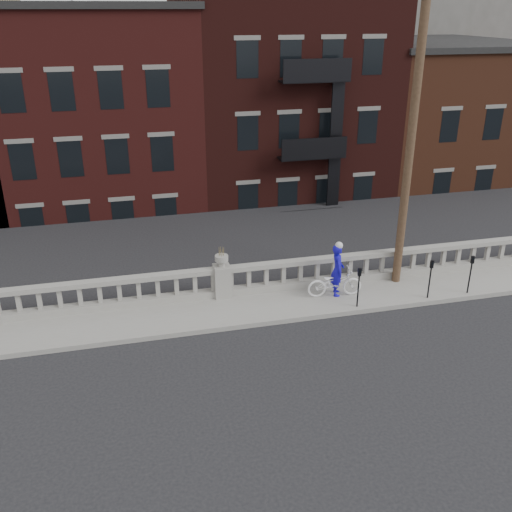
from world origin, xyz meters
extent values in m
plane|color=black|center=(0.00, 0.00, 0.00)|extent=(120.00, 120.00, 0.00)
cube|color=gray|center=(0.00, 3.00, 0.07)|extent=(32.00, 2.20, 0.15)
cube|color=gray|center=(0.00, 3.95, 0.28)|extent=(28.00, 0.34, 0.25)
cube|color=gray|center=(0.00, 3.95, 1.10)|extent=(28.00, 0.34, 0.16)
cube|color=gray|center=(0.00, 3.95, 0.70)|extent=(0.55, 0.55, 1.10)
cylinder|color=gray|center=(0.00, 3.95, 1.35)|extent=(0.24, 0.24, 0.20)
cylinder|color=gray|center=(0.00, 3.95, 1.53)|extent=(0.44, 0.44, 0.18)
cube|color=#605E59|center=(0.00, 4.30, -2.42)|extent=(36.00, 0.50, 5.15)
cube|color=black|center=(0.00, 25.95, -5.25)|extent=(80.00, 44.00, 0.50)
cube|color=#595651|center=(-2.00, 8.45, -3.00)|extent=(16.00, 7.00, 4.00)
cube|color=#595651|center=(22.00, 32.95, 4.00)|extent=(14.00, 14.00, 18.00)
cube|color=#4B1715|center=(-4.00, 19.95, 2.00)|extent=(10.00, 14.00, 14.00)
cube|color=black|center=(-4.00, 19.95, 9.15)|extent=(10.30, 14.30, 0.30)
cube|color=black|center=(6.00, 19.95, 2.75)|extent=(10.00, 14.00, 15.50)
cube|color=#562A1A|center=(16.00, 19.95, 1.00)|extent=(10.00, 14.00, 12.00)
cube|color=black|center=(16.00, 19.95, 7.15)|extent=(10.30, 14.30, 0.30)
cylinder|color=#422D1E|center=(6.20, 3.60, 5.15)|extent=(0.28, 0.28, 10.00)
cylinder|color=black|center=(4.10, 2.15, 0.70)|extent=(0.05, 0.05, 1.10)
cube|color=black|center=(4.10, 2.15, 1.38)|extent=(0.10, 0.08, 0.26)
cube|color=black|center=(4.10, 2.10, 1.42)|extent=(0.06, 0.01, 0.08)
cylinder|color=black|center=(6.63, 2.15, 0.70)|extent=(0.05, 0.05, 1.10)
cube|color=black|center=(6.63, 2.15, 1.38)|extent=(0.10, 0.08, 0.26)
cube|color=black|center=(6.63, 2.10, 1.42)|extent=(0.06, 0.01, 0.08)
cylinder|color=black|center=(8.13, 2.15, 0.70)|extent=(0.05, 0.05, 1.10)
cube|color=black|center=(8.13, 2.15, 1.38)|extent=(0.10, 0.08, 0.26)
cube|color=black|center=(8.13, 2.10, 1.42)|extent=(0.06, 0.01, 0.08)
imported|color=white|center=(3.65, 3.04, 0.63)|extent=(1.89, 0.81, 0.96)
imported|color=#140CB4|center=(3.76, 3.14, 1.05)|extent=(0.58, 0.74, 1.79)
camera|label=1|loc=(-3.00, -12.89, 9.06)|focal=40.00mm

